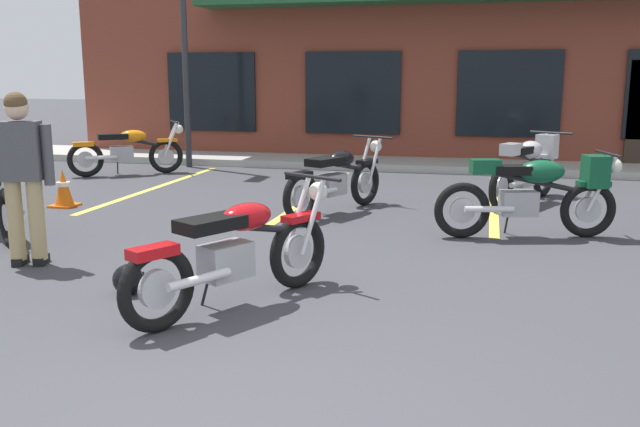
{
  "coord_description": "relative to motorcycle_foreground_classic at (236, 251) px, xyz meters",
  "views": [
    {
      "loc": [
        1.23,
        -2.84,
        1.83
      ],
      "look_at": [
        -0.27,
        3.3,
        0.55
      ],
      "focal_mm": 38.64,
      "sensor_mm": 36.0,
      "label": 1
    }
  ],
  "objects": [
    {
      "name": "sidewalk_kerb",
      "position": [
        0.67,
        8.89,
        -0.39
      ],
      "size": [
        22.0,
        1.8,
        0.14
      ],
      "primitive_type": "cube",
      "color": "#A8A59E",
      "rests_on": "ground_plane"
    },
    {
      "name": "painted_stall_lines",
      "position": [
        0.67,
        5.29,
        -0.46
      ],
      "size": [
        8.23,
        4.8,
        0.01
      ],
      "color": "#DBCC4C",
      "rests_on": "ground_plane"
    },
    {
      "name": "traffic_cone",
      "position": [
        -3.87,
        3.44,
        -0.2
      ],
      "size": [
        0.34,
        0.34,
        0.53
      ],
      "color": "orange",
      "rests_on": "ground_plane"
    },
    {
      "name": "motorcycle_foreground_classic",
      "position": [
        0.0,
        0.0,
        0.0
      ],
      "size": [
        1.28,
        1.91,
        0.98
      ],
      "color": "black",
      "rests_on": "ground_plane"
    },
    {
      "name": "helmet_on_pavement",
      "position": [
        -1.01,
        0.08,
        -0.33
      ],
      "size": [
        0.26,
        0.26,
        0.26
      ],
      "color": "black",
      "rests_on": "ground_plane"
    },
    {
      "name": "motorcycle_green_cafe_racer",
      "position": [
        -4.56,
        6.47,
        0.0
      ],
      "size": [
        1.81,
        1.44,
        0.98
      ],
      "color": "black",
      "rests_on": "ground_plane"
    },
    {
      "name": "motorcycle_silver_naked",
      "position": [
        -0.05,
        3.91,
        0.0
      ],
      "size": [
        1.15,
        1.98,
        0.98
      ],
      "color": "black",
      "rests_on": "ground_plane"
    },
    {
      "name": "person_in_shorts_foreground",
      "position": [
        -2.41,
        0.67,
        0.49
      ],
      "size": [
        0.6,
        0.37,
        1.68
      ],
      "color": "black",
      "rests_on": "ground_plane"
    },
    {
      "name": "brick_storefront_building",
      "position": [
        0.67,
        12.42,
        1.57
      ],
      "size": [
        15.8,
        6.93,
        4.07
      ],
      "color": "brown",
      "rests_on": "ground_plane"
    },
    {
      "name": "ground_plane",
      "position": [
        0.67,
        1.46,
        -0.46
      ],
      "size": [
        80.0,
        80.0,
        0.0
      ],
      "primitive_type": "plane",
      "color": "#3D3D42"
    },
    {
      "name": "motorcycle_blue_standard",
      "position": [
        2.47,
        5.37,
        0.07
      ],
      "size": [
        1.21,
        1.95,
        0.98
      ],
      "color": "black",
      "rests_on": "ground_plane"
    },
    {
      "name": "motorcycle_red_sportbike",
      "position": [
        2.45,
        3.06,
        0.07
      ],
      "size": [
        2.07,
        0.91,
        0.98
      ],
      "color": "black",
      "rests_on": "ground_plane"
    }
  ]
}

